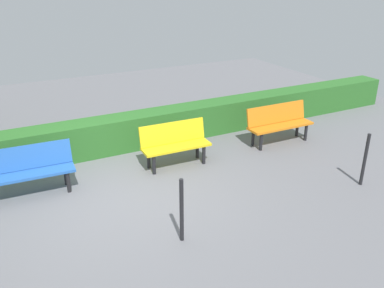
{
  "coord_description": "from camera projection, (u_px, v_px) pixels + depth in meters",
  "views": [
    {
      "loc": [
        1.82,
        6.05,
        3.62
      ],
      "look_at": [
        -1.47,
        -0.34,
        0.55
      ],
      "focal_mm": 37.98,
      "sensor_mm": 36.0,
      "label": 1
    }
  ],
  "objects": [
    {
      "name": "ground_plane",
      "position": [
        127.0,
        194.0,
        7.13
      ],
      "size": [
        18.02,
        18.02,
        0.0
      ],
      "primitive_type": "plane",
      "color": "slate"
    },
    {
      "name": "bench_orange",
      "position": [
        279.0,
        122.0,
        9.14
      ],
      "size": [
        1.56,
        0.48,
        0.86
      ],
      "rotation": [
        0.0,
        0.0,
        -0.01
      ],
      "color": "orange",
      "rests_on": "ground_plane"
    },
    {
      "name": "bench_yellow",
      "position": [
        175.0,
        142.0,
        8.07
      ],
      "size": [
        1.39,
        0.5,
        0.86
      ],
      "rotation": [
        0.0,
        0.0,
        -0.03
      ],
      "color": "yellow",
      "rests_on": "ground_plane"
    },
    {
      "name": "bench_blue",
      "position": [
        24.0,
        169.0,
        6.96
      ],
      "size": [
        1.66,
        0.54,
        0.86
      ],
      "rotation": [
        0.0,
        0.0,
        -0.05
      ],
      "color": "blue",
      "rests_on": "ground_plane"
    },
    {
      "name": "hedge_row",
      "position": [
        148.0,
        128.0,
        9.09
      ],
      "size": [
        14.02,
        0.6,
        0.74
      ],
      "primitive_type": "cube",
      "color": "#2D6B28",
      "rests_on": "ground_plane"
    },
    {
      "name": "railing_post_near",
      "position": [
        365.0,
        160.0,
        7.27
      ],
      "size": [
        0.06,
        0.06,
        1.0
      ],
      "primitive_type": "cylinder",
      "color": "black",
      "rests_on": "ground_plane"
    },
    {
      "name": "railing_post_mid",
      "position": [
        182.0,
        210.0,
        5.74
      ],
      "size": [
        0.06,
        0.06,
        1.0
      ],
      "primitive_type": "cylinder",
      "color": "black",
      "rests_on": "ground_plane"
    }
  ]
}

